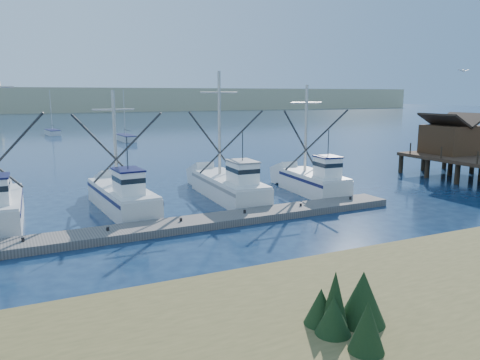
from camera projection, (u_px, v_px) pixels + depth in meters
name	position (u px, v px, depth m)	size (l,w,h in m)	color
ground	(339.00, 243.00, 23.60)	(500.00, 500.00, 0.00)	#0D1D39
floating_dock	(146.00, 230.00, 25.12)	(32.35, 2.16, 0.43)	#69635E
dune_ridge	(51.00, 99.00, 209.34)	(360.00, 60.00, 10.00)	tan
trawler_fleet	(122.00, 198.00, 29.45)	(31.40, 9.28, 9.36)	silver
sailboat_near	(126.00, 138.00, 74.82)	(2.13, 6.51, 8.10)	silver
sailboat_far	(53.00, 132.00, 85.68)	(2.53, 5.99, 8.10)	silver
flying_gull	(463.00, 70.00, 35.47)	(1.17, 0.21, 0.21)	white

